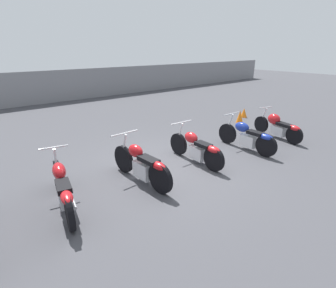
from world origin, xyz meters
TOP-DOWN VIEW (x-y plane):
  - ground_plane at (0.00, 0.00)m, footprint 60.00×60.00m
  - fence_back at (0.00, 10.53)m, footprint 40.00×0.04m
  - motorcycle_slot_1 at (-2.67, -0.19)m, footprint 0.70×2.16m
  - motorcycle_slot_2 at (-0.94, -0.30)m, footprint 0.73×2.05m
  - motorcycle_slot_3 at (0.79, -0.32)m, footprint 0.74×2.00m
  - motorcycle_slot_4 at (2.63, -0.63)m, footprint 0.70×2.04m
  - motorcycle_slot_5 at (4.37, -0.64)m, footprint 0.74×1.97m
  - traffic_cone_near at (5.02, 1.34)m, footprint 0.28×0.28m
  - traffic_cone_far at (5.92, 1.78)m, footprint 0.29×0.29m

SIDE VIEW (x-z plane):
  - ground_plane at x=0.00m, z-range 0.00..0.00m
  - traffic_cone_far at x=5.92m, z-range 0.00..0.40m
  - traffic_cone_near at x=5.02m, z-range 0.00..0.51m
  - motorcycle_slot_3 at x=0.79m, z-range -0.09..0.91m
  - motorcycle_slot_5 at x=4.37m, z-range -0.06..0.89m
  - motorcycle_slot_4 at x=2.63m, z-range -0.08..0.92m
  - motorcycle_slot_1 at x=-2.67m, z-range -0.08..0.94m
  - motorcycle_slot_2 at x=-0.94m, z-range -0.09..0.96m
  - fence_back at x=0.00m, z-range 0.00..1.75m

